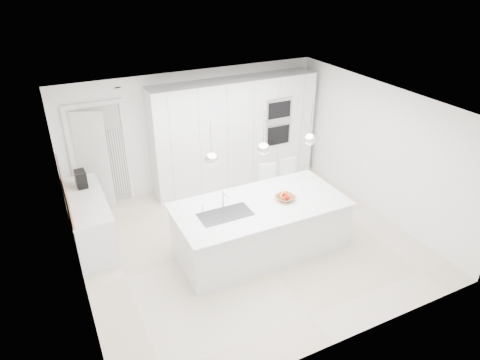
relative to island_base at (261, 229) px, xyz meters
name	(u,v)px	position (x,y,z in m)	size (l,w,h in m)	color
floor	(247,242)	(-0.10, 0.30, -0.43)	(5.50, 5.50, 0.00)	beige
wall_back	(194,130)	(-0.10, 2.80, 0.82)	(5.50, 5.50, 0.00)	white
wall_left	(71,220)	(-2.85, 0.30, 0.82)	(5.00, 5.00, 0.00)	white
ceiling	(249,106)	(-0.10, 0.30, 2.07)	(5.50, 5.50, 0.00)	white
tall_cabinets	(234,133)	(0.70, 2.50, 0.72)	(3.60, 0.60, 2.30)	white
oven_stack	(279,122)	(1.60, 2.19, 0.92)	(0.62, 0.04, 1.05)	#A5A5A8
doorway_frame	(101,157)	(-2.05, 2.77, 0.59)	(1.11, 0.08, 2.13)	white
hallway_door	(88,162)	(-2.30, 2.72, 0.57)	(0.82, 0.04, 2.00)	white
radiator	(119,162)	(-1.73, 2.76, 0.42)	(0.32, 0.04, 1.40)	white
left_base_cabinets	(90,222)	(-2.55, 1.50, 0.00)	(0.60, 1.80, 0.86)	white
left_worktop	(85,199)	(-2.55, 1.50, 0.45)	(0.62, 1.82, 0.04)	white
oak_backsplash	(64,189)	(-2.84, 1.50, 0.72)	(0.02, 1.80, 0.50)	#A2693D
island_base	(261,229)	(0.00, 0.00, 0.00)	(2.80, 1.20, 0.86)	white
island_worktop	(260,205)	(0.00, 0.05, 0.45)	(2.84, 1.40, 0.04)	white
island_sink	(225,219)	(-0.65, 0.00, 0.39)	(0.84, 0.44, 0.18)	#3F3F42
island_tap	(223,200)	(-0.60, 0.20, 0.62)	(0.02, 0.02, 0.30)	white
pendant_left	(212,159)	(-0.85, 0.00, 1.47)	(0.20, 0.20, 0.20)	white
pendant_mid	(263,149)	(0.00, 0.00, 1.47)	(0.20, 0.20, 0.20)	white
pendant_right	(310,139)	(0.85, 0.00, 1.47)	(0.20, 0.20, 0.20)	white
fruit_bowl	(285,198)	(0.43, -0.03, 0.51)	(0.31, 0.31, 0.08)	#A2693D
espresso_machine	(81,179)	(-2.53, 1.95, 0.62)	(0.18, 0.28, 0.29)	black
bar_stool_left	(270,192)	(0.69, 0.90, 0.09)	(0.35, 0.48, 1.05)	white
bar_stool_right	(291,184)	(1.21, 1.01, 0.07)	(0.33, 0.46, 1.01)	white
apple_a	(288,198)	(0.44, -0.08, 0.54)	(0.07, 0.07, 0.07)	#C50704
apple_b	(286,196)	(0.45, -0.02, 0.54)	(0.07, 0.07, 0.07)	#C50704
apple_c	(283,195)	(0.42, 0.04, 0.54)	(0.08, 0.08, 0.08)	#C50704
banana_bunch	(285,194)	(0.41, -0.03, 0.58)	(0.21, 0.21, 0.03)	gold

